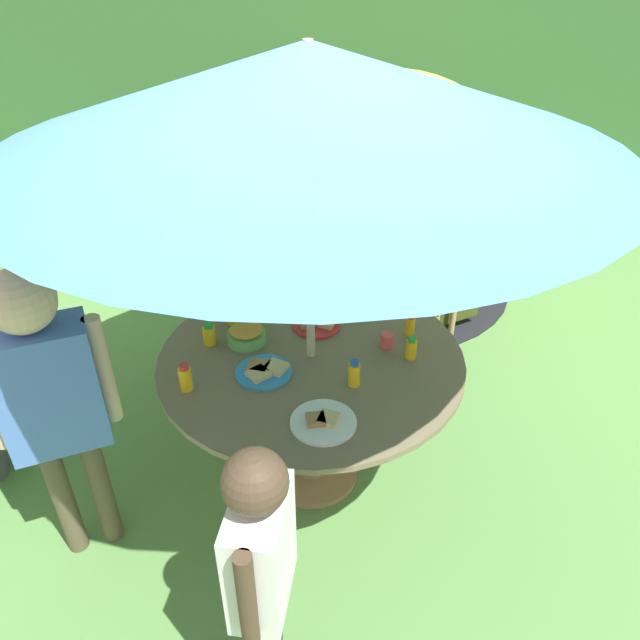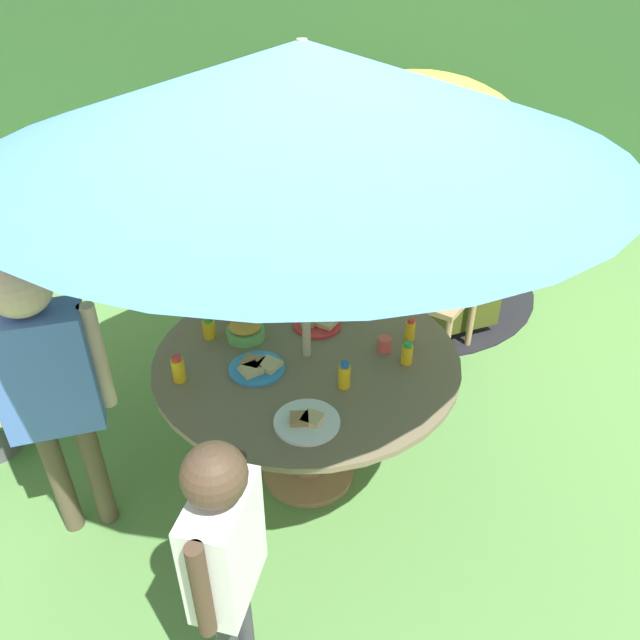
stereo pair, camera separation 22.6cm
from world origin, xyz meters
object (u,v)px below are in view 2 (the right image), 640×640
object	(u,v)px
child_in_white_shirt	(224,546)
juice_bottle_near_left	(209,328)
juice_bottle_mid_right	(410,330)
cup_near	(291,282)
plate_near_right	(318,324)
juice_bottle_center_front	(235,307)
child_in_blue_shirt	(45,372)
juice_bottle_mid_left	(344,376)
dome_tent	(408,189)
juice_bottle_far_right	(178,369)
snack_bowl	(245,330)
juice_bottle_back_edge	(225,299)
cup_far	(384,344)
patio_umbrella	(303,96)
plate_center_back	(257,367)
garden_table	(307,384)
wooden_chair	(440,269)
plate_far_left	(307,421)
child_in_grey_shirt	(239,247)

from	to	relation	value
child_in_white_shirt	juice_bottle_near_left	bearing A→B (deg)	24.69
juice_bottle_mid_right	cup_near	xyz separation A→B (m)	(-0.49, 0.54, -0.02)
plate_near_right	juice_bottle_center_front	xyz separation A→B (m)	(-0.38, 0.12, 0.05)
child_in_blue_shirt	juice_bottle_mid_left	world-z (taller)	child_in_blue_shirt
dome_tent	child_in_blue_shirt	world-z (taller)	dome_tent
plate_near_right	juice_bottle_far_right	distance (m)	0.70
snack_bowl	juice_bottle_mid_left	size ratio (longest dim) A/B	1.44
cup_near	juice_bottle_mid_left	bearing A→B (deg)	-80.62
juice_bottle_back_edge	cup_near	size ratio (longest dim) A/B	1.83
cup_far	juice_bottle_back_edge	bearing A→B (deg)	147.32
patio_umbrella	child_in_white_shirt	size ratio (longest dim) A/B	2.00
juice_bottle_center_front	cup_far	size ratio (longest dim) A/B	1.99
juice_bottle_center_front	juice_bottle_mid_right	bearing A→B (deg)	-19.90
juice_bottle_mid_right	cup_far	distance (m)	0.15
plate_center_back	cup_near	distance (m)	0.70
garden_table	patio_umbrella	xyz separation A→B (m)	(0.00, 0.00, 1.25)
plate_center_back	cup_far	bearing A→B (deg)	6.27
wooden_chair	juice_bottle_near_left	size ratio (longest dim) A/B	9.71
child_in_white_shirt	snack_bowl	world-z (taller)	child_in_white_shirt
juice_bottle_mid_left	cup_far	xyz separation A→B (m)	(0.22, 0.22, -0.02)
juice_bottle_center_front	cup_near	xyz separation A→B (m)	(0.29, 0.26, -0.03)
plate_far_left	juice_bottle_mid_left	distance (m)	0.27
garden_table	snack_bowl	world-z (taller)	snack_bowl
garden_table	juice_bottle_center_front	size ratio (longest dim) A/B	10.03
plate_center_back	juice_bottle_far_right	xyz separation A→B (m)	(-0.32, -0.03, 0.04)
juice_bottle_far_right	garden_table	bearing A→B (deg)	11.19
child_in_grey_shirt	juice_bottle_mid_right	xyz separation A→B (m)	(0.74, -0.89, -0.03)
juice_bottle_back_edge	juice_bottle_mid_right	bearing A→B (deg)	-24.40
child_in_white_shirt	dome_tent	bearing A→B (deg)	-3.76
plate_far_left	juice_bottle_center_front	xyz separation A→B (m)	(-0.25, 0.76, 0.05)
garden_table	juice_bottle_back_edge	size ratio (longest dim) A/B	10.63
patio_umbrella	cup_near	xyz separation A→B (m)	(-0.01, 0.59, -1.05)
wooden_chair	juice_bottle_near_left	world-z (taller)	wooden_chair
wooden_chair	snack_bowl	xyz separation A→B (m)	(-1.21, -0.86, 0.23)
juice_bottle_near_left	juice_bottle_mid_left	bearing A→B (deg)	-38.27
dome_tent	child_in_blue_shirt	xyz separation A→B (m)	(-1.97, -1.98, 0.11)
child_in_grey_shirt	cup_near	bearing A→B (deg)	20.22
juice_bottle_back_edge	cup_near	bearing A→B (deg)	26.44
plate_far_left	juice_bottle_near_left	xyz separation A→B (m)	(-0.37, 0.62, 0.04)
juice_bottle_center_front	snack_bowl	bearing A→B (deg)	-76.43
patio_umbrella	cup_far	size ratio (longest dim) A/B	33.75
juice_bottle_near_left	juice_bottle_center_front	world-z (taller)	juice_bottle_center_front
child_in_white_shirt	juice_bottle_center_front	distance (m)	1.25
dome_tent	cup_near	distance (m)	1.56
plate_center_back	cup_far	size ratio (longest dim) A/B	3.54
dome_tent	juice_bottle_mid_right	world-z (taller)	dome_tent
child_in_white_shirt	cup_far	world-z (taller)	child_in_white_shirt
cup_near	plate_center_back	bearing A→B (deg)	-107.19
plate_center_back	cup_far	world-z (taller)	cup_far
child_in_grey_shirt	juice_bottle_center_front	distance (m)	0.61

